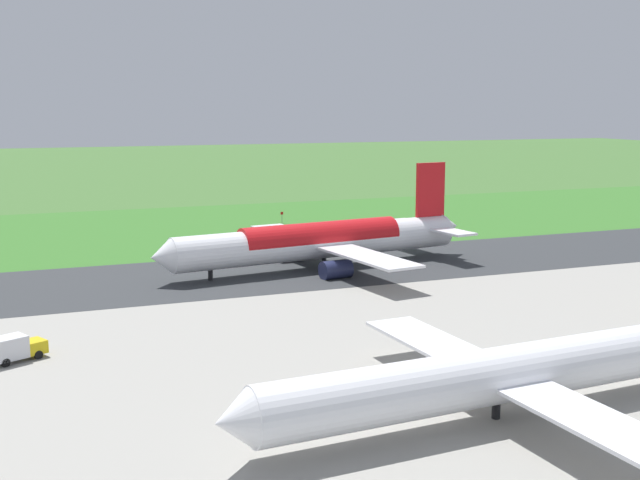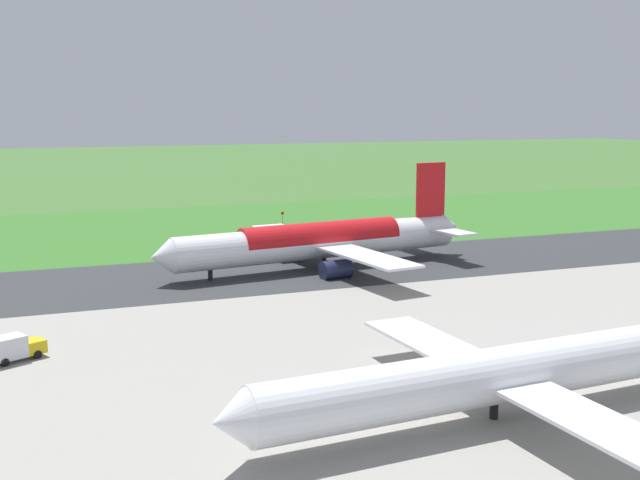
# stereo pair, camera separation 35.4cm
# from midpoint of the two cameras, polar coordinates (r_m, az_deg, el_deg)

# --- Properties ---
(ground_plane) EXTENTS (800.00, 800.00, 0.00)m
(ground_plane) POSITION_cam_midpoint_polar(r_m,az_deg,el_deg) (121.71, -2.82, -2.28)
(ground_plane) COLOR #3D662D
(runway_asphalt) EXTENTS (600.00, 28.53, 0.06)m
(runway_asphalt) POSITION_cam_midpoint_polar(r_m,az_deg,el_deg) (121.70, -2.82, -2.26)
(runway_asphalt) COLOR #2D3033
(runway_asphalt) RESTS_ON ground
(apron_concrete) EXTENTS (440.00, 110.00, 0.05)m
(apron_concrete) POSITION_cam_midpoint_polar(r_m,az_deg,el_deg) (72.79, 11.24, -10.68)
(apron_concrete) COLOR gray
(apron_concrete) RESTS_ON ground
(grass_verge_foreground) EXTENTS (600.00, 80.00, 0.04)m
(grass_verge_foreground) POSITION_cam_midpoint_polar(r_m,az_deg,el_deg) (163.00, -7.61, 0.69)
(grass_verge_foreground) COLOR #346B27
(grass_verge_foreground) RESTS_ON ground
(airliner_main) EXTENTS (54.08, 44.41, 15.88)m
(airliner_main) POSITION_cam_midpoint_polar(r_m,az_deg,el_deg) (123.25, 0.24, -0.05)
(airliner_main) COLOR white
(airliner_main) RESTS_ON ground
(airliner_parked_mid) EXTENTS (47.36, 38.74, 13.82)m
(airliner_parked_mid) POSITION_cam_midpoint_polar(r_m,az_deg,el_deg) (66.16, 12.85, -9.39)
(airliner_parked_mid) COLOR white
(airliner_parked_mid) RESTS_ON ground
(service_truck_fuel) EXTENTS (6.20, 4.56, 2.65)m
(service_truck_fuel) POSITION_cam_midpoint_polar(r_m,az_deg,el_deg) (84.70, -21.18, -7.26)
(service_truck_fuel) COLOR gold
(service_truck_fuel) RESTS_ON ground
(no_stopping_sign) EXTENTS (0.60, 0.10, 2.48)m
(no_stopping_sign) POSITION_cam_midpoint_polar(r_m,az_deg,el_deg) (171.73, -2.65, 1.71)
(no_stopping_sign) COLOR slate
(no_stopping_sign) RESTS_ON ground
(traffic_cone_orange) EXTENTS (0.40, 0.40, 0.55)m
(traffic_cone_orange) POSITION_cam_midpoint_polar(r_m,az_deg,el_deg) (166.61, -3.33, 1.04)
(traffic_cone_orange) COLOR orange
(traffic_cone_orange) RESTS_ON ground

